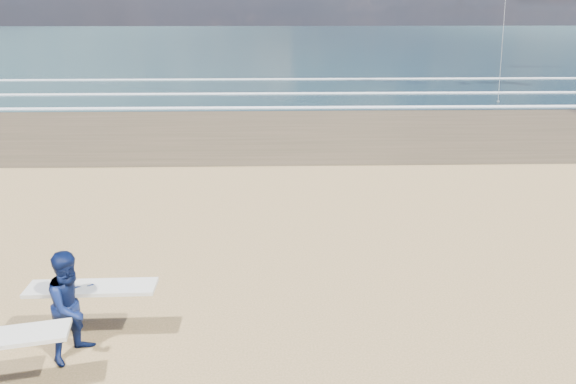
{
  "coord_description": "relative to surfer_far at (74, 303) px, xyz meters",
  "views": [
    {
      "loc": [
        3.87,
        -6.05,
        5.74
      ],
      "look_at": [
        4.17,
        6.0,
        1.23
      ],
      "focal_mm": 32.0,
      "sensor_mm": 36.0,
      "label": 1
    }
  ],
  "objects": [
    {
      "name": "ocean",
      "position": [
        19.52,
        70.58,
        -0.97
      ],
      "size": [
        220.0,
        100.0,
        0.02
      ],
      "primitive_type": "cube",
      "color": "#172B32",
      "rests_on": "ground"
    },
    {
      "name": "foam_breakers",
      "position": [
        19.52,
        26.68,
        -0.93
      ],
      "size": [
        220.0,
        11.7,
        0.05
      ],
      "color": "white",
      "rests_on": "ground"
    },
    {
      "name": "surfer_far",
      "position": [
        0.0,
        0.0,
        0.0
      ],
      "size": [
        2.21,
        1.23,
        1.95
      ],
      "color": "#0D1A49",
      "rests_on": "ground"
    }
  ]
}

